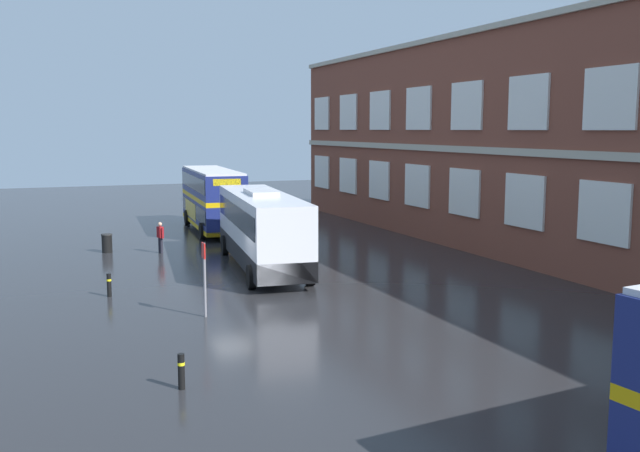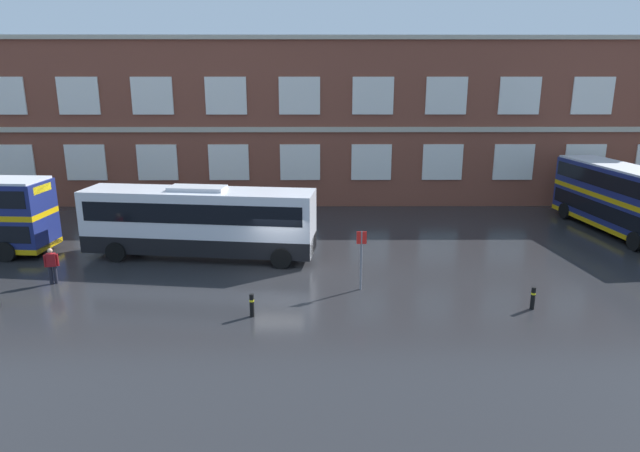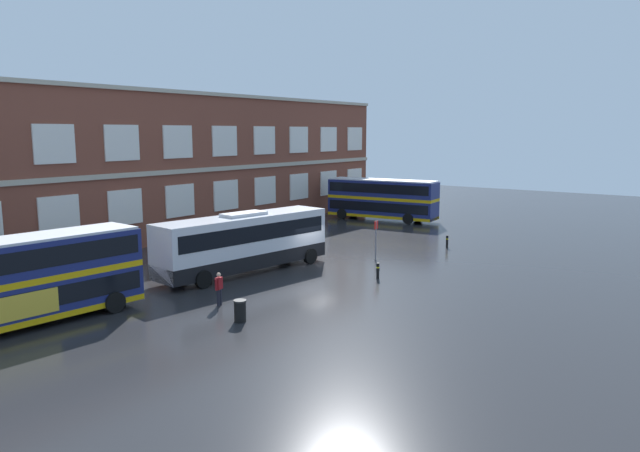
{
  "view_description": "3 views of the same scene",
  "coord_description": "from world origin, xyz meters",
  "px_view_note": "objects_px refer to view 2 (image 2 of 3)",
  "views": [
    {
      "loc": [
        28.57,
        -8.0,
        6.7
      ],
      "look_at": [
        2.18,
        2.72,
        2.83
      ],
      "focal_mm": 40.01,
      "sensor_mm": 36.0,
      "label": 1
    },
    {
      "loc": [
        1.91,
        -25.46,
        9.2
      ],
      "look_at": [
        2.06,
        1.31,
        1.94
      ],
      "focal_mm": 30.82,
      "sensor_mm": 36.0,
      "label": 2
    },
    {
      "loc": [
        -30.71,
        -22.96,
        8.73
      ],
      "look_at": [
        0.89,
        0.15,
        2.49
      ],
      "focal_mm": 33.21,
      "sensor_mm": 36.0,
      "label": 3
    }
  ],
  "objects_px": {
    "safety_bollard_east": "(533,298)",
    "touring_coach": "(199,222)",
    "safety_bollard_west": "(252,305)",
    "waiting_passenger": "(52,264)",
    "double_decker_middle": "(623,199)",
    "bus_stand_flag": "(361,255)"
  },
  "relations": [
    {
      "from": "bus_stand_flag",
      "to": "touring_coach",
      "type": "bearing_deg",
      "value": 149.98
    },
    {
      "from": "safety_bollard_west",
      "to": "safety_bollard_east",
      "type": "xyz_separation_m",
      "value": [
        11.42,
        0.66,
        0.0
      ]
    },
    {
      "from": "touring_coach",
      "to": "waiting_passenger",
      "type": "bearing_deg",
      "value": -147.13
    },
    {
      "from": "bus_stand_flag",
      "to": "safety_bollard_west",
      "type": "relative_size",
      "value": 2.84
    },
    {
      "from": "bus_stand_flag",
      "to": "safety_bollard_west",
      "type": "distance_m",
      "value": 5.5
    },
    {
      "from": "safety_bollard_east",
      "to": "touring_coach",
      "type": "bearing_deg",
      "value": 155.28
    },
    {
      "from": "bus_stand_flag",
      "to": "double_decker_middle",
      "type": "bearing_deg",
      "value": 28.93
    },
    {
      "from": "bus_stand_flag",
      "to": "safety_bollard_west",
      "type": "xyz_separation_m",
      "value": [
        -4.54,
        -2.87,
        -1.14
      ]
    },
    {
      "from": "double_decker_middle",
      "to": "waiting_passenger",
      "type": "distance_m",
      "value": 31.63
    },
    {
      "from": "double_decker_middle",
      "to": "touring_coach",
      "type": "relative_size",
      "value": 0.92
    },
    {
      "from": "bus_stand_flag",
      "to": "safety_bollard_east",
      "type": "height_order",
      "value": "bus_stand_flag"
    },
    {
      "from": "double_decker_middle",
      "to": "safety_bollard_east",
      "type": "bearing_deg",
      "value": -130.19
    },
    {
      "from": "touring_coach",
      "to": "safety_bollard_east",
      "type": "bearing_deg",
      "value": -24.72
    },
    {
      "from": "waiting_passenger",
      "to": "safety_bollard_west",
      "type": "xyz_separation_m",
      "value": [
        9.56,
        -3.67,
        -0.44
      ]
    },
    {
      "from": "touring_coach",
      "to": "waiting_passenger",
      "type": "relative_size",
      "value": 7.19
    },
    {
      "from": "safety_bollard_west",
      "to": "safety_bollard_east",
      "type": "distance_m",
      "value": 11.44
    },
    {
      "from": "waiting_passenger",
      "to": "safety_bollard_east",
      "type": "distance_m",
      "value": 21.2
    },
    {
      "from": "waiting_passenger",
      "to": "safety_bollard_east",
      "type": "height_order",
      "value": "waiting_passenger"
    },
    {
      "from": "touring_coach",
      "to": "safety_bollard_west",
      "type": "relative_size",
      "value": 12.87
    },
    {
      "from": "touring_coach",
      "to": "bus_stand_flag",
      "type": "relative_size",
      "value": 4.53
    },
    {
      "from": "safety_bollard_west",
      "to": "double_decker_middle",
      "type": "bearing_deg",
      "value": 29.69
    },
    {
      "from": "waiting_passenger",
      "to": "bus_stand_flag",
      "type": "relative_size",
      "value": 0.63
    }
  ]
}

